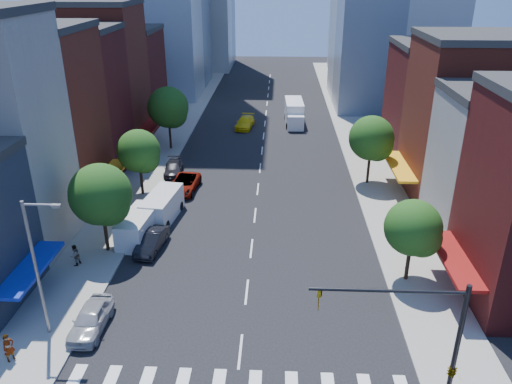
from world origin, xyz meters
TOP-DOWN VIEW (x-y plane):
  - ground at (0.00, 0.00)m, footprint 220.00×220.00m
  - sidewalk_left at (-12.50, 40.00)m, footprint 5.00×120.00m
  - sidewalk_right at (12.50, 40.00)m, footprint 5.00×120.00m
  - bldg_left_2 at (-21.00, 20.50)m, footprint 12.00×9.00m
  - bldg_left_3 at (-21.00, 29.00)m, footprint 12.00×8.00m
  - bldg_left_4 at (-21.00, 37.50)m, footprint 12.00×9.00m
  - bldg_left_5 at (-21.00, 47.00)m, footprint 12.00×10.00m
  - bldg_right_2 at (21.00, 24.00)m, footprint 12.00×10.00m
  - bldg_right_3 at (21.00, 34.00)m, footprint 12.00×10.00m
  - traffic_signal at (9.94, -4.50)m, footprint 7.24×2.24m
  - streetlight at (-11.81, 1.00)m, footprint 2.25×0.25m
  - tree_left_near at (-11.35, 10.92)m, footprint 4.80×4.80m
  - tree_left_mid at (-11.35, 21.92)m, footprint 4.20×4.20m
  - tree_left_far at (-11.35, 35.92)m, footprint 5.00×5.00m
  - tree_right_near at (11.65, 7.92)m, footprint 4.00×4.00m
  - tree_right_far at (11.65, 25.92)m, footprint 4.60×4.60m
  - parked_car_front at (-9.50, 1.59)m, footprint 1.92×4.65m
  - parked_car_second at (-8.04, 11.47)m, footprint 2.08×4.73m
  - parked_car_third at (-7.50, 23.15)m, footprint 3.02×5.77m
  - parked_car_rear at (-9.50, 27.70)m, footprint 2.42×4.89m
  - cargo_van_near at (-9.51, 13.05)m, footprint 2.69×5.64m
  - cargo_van_far at (-8.37, 16.82)m, footprint 3.01×5.98m
  - taxi at (-2.79, 45.68)m, footprint 2.83×5.61m
  - traffic_car_oncoming at (4.55, 48.94)m, footprint 1.71×4.88m
  - traffic_car_far at (4.68, 48.06)m, footprint 1.98×4.15m
  - box_truck at (4.26, 48.19)m, footprint 2.79×8.26m
  - pedestrian_near at (-13.13, -1.48)m, footprint 0.72×0.78m
  - pedestrian_far at (-13.21, 8.67)m, footprint 0.91×1.01m

SIDE VIEW (x-z plane):
  - ground at x=0.00m, z-range 0.00..0.00m
  - sidewalk_left at x=-12.50m, z-range 0.00..0.15m
  - sidewalk_right at x=12.50m, z-range 0.00..0.15m
  - parked_car_rear at x=-9.50m, z-range 0.00..1.37m
  - traffic_car_far at x=4.68m, z-range 0.00..1.37m
  - parked_car_second at x=-8.04m, z-range 0.00..1.51m
  - parked_car_third at x=-7.50m, z-range 0.00..1.55m
  - taxi at x=-2.79m, z-range 0.00..1.56m
  - parked_car_front at x=-9.50m, z-range 0.00..1.57m
  - traffic_car_oncoming at x=4.55m, z-range 0.00..1.61m
  - pedestrian_far at x=-13.21m, z-range 0.15..1.84m
  - pedestrian_near at x=-13.13m, z-range 0.15..1.94m
  - cargo_van_near at x=-9.51m, z-range -0.01..2.32m
  - cargo_van_far at x=-8.37m, z-range -0.01..2.43m
  - box_truck at x=4.26m, z-range -0.09..3.20m
  - traffic_signal at x=9.94m, z-range 0.16..8.16m
  - tree_right_near at x=11.65m, z-range 1.09..7.29m
  - tree_left_mid at x=-11.35m, z-range 1.20..7.85m
  - tree_right_far at x=11.65m, z-range 1.26..8.46m
  - tree_left_near at x=-11.35m, z-range 1.22..8.52m
  - tree_left_far at x=-11.35m, z-range 1.33..9.08m
  - streetlight at x=-11.81m, z-range 0.78..9.78m
  - bldg_left_5 at x=-21.00m, z-range 0.00..13.00m
  - bldg_right_3 at x=21.00m, z-range 0.00..13.00m
  - bldg_left_3 at x=-21.00m, z-range 0.00..15.00m
  - bldg_right_2 at x=21.00m, z-range 0.00..15.00m
  - bldg_left_2 at x=-21.00m, z-range 0.00..16.00m
  - bldg_left_4 at x=-21.00m, z-range 0.00..17.00m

